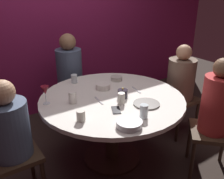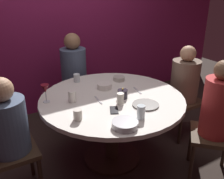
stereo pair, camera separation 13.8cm
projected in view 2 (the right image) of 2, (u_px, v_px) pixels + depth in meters
ground_plane at (112, 157)px, 2.76m from camera, size 8.00×8.00×0.00m
back_wall at (56, 19)px, 3.45m from camera, size 6.00×0.10×2.60m
dining_table at (112, 110)px, 2.53m from camera, size 1.42×1.42×0.73m
seated_diner_left at (7, 127)px, 2.03m from camera, size 0.40×0.40×1.12m
seated_diner_back at (74, 69)px, 3.24m from camera, size 0.40×0.40×1.20m
seated_diner_right at (185, 82)px, 2.95m from camera, size 0.40×0.40×1.12m
seated_diner_front_right at (218, 110)px, 2.25m from camera, size 0.57×0.57×1.18m
candle_holder at (123, 94)px, 2.44m from camera, size 0.10×0.10×0.11m
wine_glass at (45, 89)px, 2.32m from camera, size 0.08×0.08×0.18m
dinner_plate at (146, 105)px, 2.30m from camera, size 0.24×0.24×0.01m
cell_phone at (114, 110)px, 2.21m from camera, size 0.13×0.16×0.01m
bowl_serving_large at (125, 124)px, 1.95m from camera, size 0.21×0.21×0.05m
bowl_salad_center at (119, 79)px, 2.88m from camera, size 0.13×0.13×0.05m
bowl_small_white at (104, 86)px, 2.66m from camera, size 0.15×0.15×0.06m
cup_near_candle at (78, 115)px, 2.05m from camera, size 0.07×0.07×0.09m
cup_by_left_diner at (72, 96)px, 2.35m from camera, size 0.07×0.07×0.11m
cup_by_right_diner at (120, 99)px, 2.31m from camera, size 0.07×0.07×0.11m
cup_center_front at (77, 78)px, 2.83m from camera, size 0.07×0.07×0.09m
cup_far_edge at (141, 112)px, 2.06m from camera, size 0.07×0.07×0.12m
fork_near_plate at (99, 100)px, 2.40m from camera, size 0.04×0.18×0.01m
knife_near_plate at (138, 91)px, 2.61m from camera, size 0.05×0.18×0.01m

